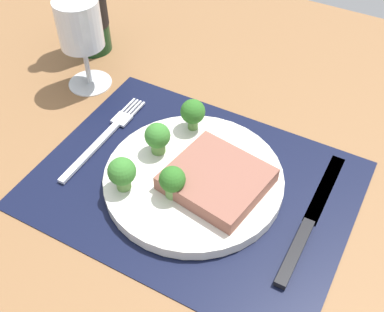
{
  "coord_description": "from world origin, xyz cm",
  "views": [
    {
      "loc": [
        19.78,
        -36.65,
        48.89
      ],
      "look_at": [
        -1.85,
        2.96,
        1.9
      ],
      "focal_mm": 44.94,
      "sensor_mm": 36.0,
      "label": 1
    }
  ],
  "objects_px": {
    "wine_glass": "(80,29)",
    "fork": "(105,137)",
    "plate": "(194,179)",
    "steak": "(217,179)",
    "knife": "(308,225)"
  },
  "relations": [
    {
      "from": "wine_glass",
      "to": "fork",
      "type": "bearing_deg",
      "value": -44.2
    },
    {
      "from": "plate",
      "to": "steak",
      "type": "relative_size",
      "value": 2.02
    },
    {
      "from": "plate",
      "to": "steak",
      "type": "height_order",
      "value": "steak"
    },
    {
      "from": "plate",
      "to": "knife",
      "type": "xyz_separation_m",
      "value": [
        0.16,
        0.01,
        -0.0
      ]
    },
    {
      "from": "fork",
      "to": "wine_glass",
      "type": "relative_size",
      "value": 1.29
    },
    {
      "from": "knife",
      "to": "wine_glass",
      "type": "xyz_separation_m",
      "value": [
        -0.41,
        0.11,
        0.1
      ]
    },
    {
      "from": "wine_glass",
      "to": "plate",
      "type": "bearing_deg",
      "value": -23.59
    },
    {
      "from": "fork",
      "to": "knife",
      "type": "relative_size",
      "value": 0.83
    },
    {
      "from": "wine_glass",
      "to": "knife",
      "type": "bearing_deg",
      "value": -14.45
    },
    {
      "from": "steak",
      "to": "wine_glass",
      "type": "xyz_separation_m",
      "value": [
        -0.29,
        0.11,
        0.07
      ]
    },
    {
      "from": "plate",
      "to": "steak",
      "type": "distance_m",
      "value": 0.04
    },
    {
      "from": "steak",
      "to": "plate",
      "type": "bearing_deg",
      "value": -178.49
    },
    {
      "from": "knife",
      "to": "wine_glass",
      "type": "distance_m",
      "value": 0.43
    },
    {
      "from": "fork",
      "to": "knife",
      "type": "height_order",
      "value": "knife"
    },
    {
      "from": "knife",
      "to": "wine_glass",
      "type": "height_order",
      "value": "wine_glass"
    }
  ]
}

